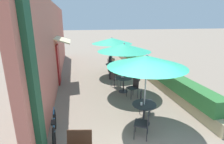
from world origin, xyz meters
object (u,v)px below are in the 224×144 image
patio_table_mid (123,82)px  bicycle_leaning (54,128)px  seated_patron_far_right (113,67)px  cafe_chair_near_right (144,122)px  cafe_chair_near_left (144,100)px  coffee_cup_near (141,104)px  coffee_cup_mid (122,77)px  cafe_chair_far_right (115,70)px  patio_table_far (112,67)px  cafe_chair_mid_left (134,86)px  patio_umbrella_far (112,41)px  patio_umbrella_mid (124,48)px  cafe_chair_mid_right (115,78)px  seated_patron_far_left (111,62)px  cafe_chair_far_left (110,64)px  patio_umbrella_near (147,61)px  patio_table_near (144,109)px

patio_table_mid → bicycle_leaning: bicycle_leaning is taller
patio_table_mid → seated_patron_far_right: seated_patron_far_right is taller
cafe_chair_near_right → bicycle_leaning: 2.61m
cafe_chair_near_left → seated_patron_far_right: seated_patron_far_right is taller
cafe_chair_near_right → coffee_cup_near: size_ratio=9.67×
coffee_cup_mid → cafe_chair_far_right: cafe_chair_far_right is taller
bicycle_leaning → patio_table_far: bearing=58.1°
cafe_chair_mid_left → patio_table_far: 3.43m
patio_umbrella_far → seated_patron_far_right: (-0.11, -0.72, -1.45)m
coffee_cup_near → patio_umbrella_mid: patio_umbrella_mid is taller
cafe_chair_near_left → patio_umbrella_far: (-0.17, 4.80, 1.62)m
cafe_chair_mid_right → seated_patron_far_left: size_ratio=0.70×
cafe_chair_near_right → cafe_chair_far_left: bearing=24.3°
coffee_cup_near → seated_patron_far_right: size_ratio=0.07×
patio_table_far → cafe_chair_far_right: (-0.00, -0.73, 0.00)m
patio_umbrella_near → coffee_cup_near: size_ratio=26.82×
cafe_chair_mid_left → cafe_chair_far_right: same height
patio_umbrella_far → bicycle_leaning: 6.61m
cafe_chair_far_right → cafe_chair_mid_left: bearing=-168.4°
coffee_cup_near → patio_table_mid: bearing=86.1°
patio_umbrella_mid → cafe_chair_far_right: 2.58m
cafe_chair_near_right → coffee_cup_near: cafe_chair_near_right is taller
cafe_chair_near_right → seated_patron_far_right: seated_patron_far_right is taller
cafe_chair_near_right → bicycle_leaning: cafe_chair_near_right is taller
patio_umbrella_near → patio_umbrella_far: same height
cafe_chair_mid_left → coffee_cup_mid: cafe_chair_mid_left is taller
coffee_cup_near → cafe_chair_near_right: bearing=-103.2°
patio_table_near → bicycle_leaning: size_ratio=0.47×
patio_table_mid → cafe_chair_far_left: bearing=89.6°
cafe_chair_near_left → patio_table_mid: size_ratio=1.11×
patio_table_near → cafe_chair_mid_left: size_ratio=0.90×
patio_table_near → cafe_chair_far_left: cafe_chair_far_left is taller
patio_umbrella_near → cafe_chair_mid_right: (-0.21, 3.42, -1.62)m
cafe_chair_mid_left → cafe_chair_far_left: (-0.25, 4.15, 0.00)m
seated_patron_far_left → patio_umbrella_near: bearing=4.1°
coffee_cup_mid → patio_table_far: size_ratio=0.12×
patio_table_mid → cafe_chair_far_right: size_ratio=0.90×
seated_patron_far_left → bicycle_leaning: 7.07m
coffee_cup_mid → patio_table_far: bearing=87.7°
cafe_chair_far_left → cafe_chair_mid_right: bearing=-0.2°
patio_umbrella_near → cafe_chair_far_right: patio_umbrella_near is taller
patio_table_mid → patio_table_far: 2.74m
patio_table_near → cafe_chair_near_left: cafe_chair_near_left is taller
cafe_chair_near_right → seated_patron_far_left: size_ratio=0.70×
patio_umbrella_mid → cafe_chair_mid_right: (-0.28, 0.68, -1.62)m
cafe_chair_far_right → patio_umbrella_mid: bearing=-174.6°
patio_table_near → patio_umbrella_near: patio_umbrella_near is taller
cafe_chair_near_right → bicycle_leaning: bearing=105.9°
coffee_cup_near → cafe_chair_mid_right: (-0.09, 3.46, -0.23)m
patio_umbrella_near → cafe_chair_far_right: bearing=88.8°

